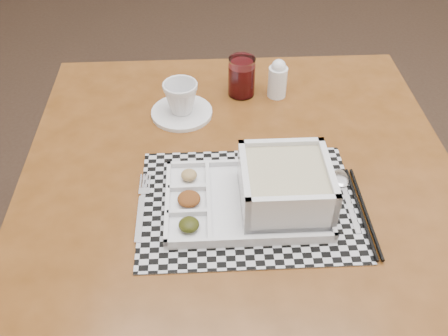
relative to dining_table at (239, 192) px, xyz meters
The scene contains 11 objects.
floor 1.16m from the dining_table, 50.64° to the left, with size 5.00×5.00×0.00m, color #302018.
dining_table is the anchor object (origin of this frame).
placemat 0.13m from the dining_table, 78.90° to the right, with size 0.43×0.32×0.00m, color #B0B1B8.
serving_tray 0.17m from the dining_table, 56.50° to the right, with size 0.34×0.25×0.10m.
fork 0.24m from the dining_table, 147.41° to the right, with size 0.04×0.19×0.00m.
spoon 0.23m from the dining_table, 10.03° to the right, with size 0.04×0.18×0.01m.
chopsticks 0.28m from the dining_table, 25.66° to the right, with size 0.04×0.24×0.01m.
saucer 0.25m from the dining_table, 127.69° to the left, with size 0.15×0.15×0.01m, color silver.
cup 0.27m from the dining_table, 127.69° to the left, with size 0.08×0.08×0.08m, color silver.
juice_glass 0.31m from the dining_table, 91.05° to the left, with size 0.07×0.07×0.10m.
creamer_bottle 0.32m from the dining_table, 73.44° to the left, with size 0.05×0.05×0.10m.
Camera 1 is at (-0.61, -1.55, 1.43)m, focal length 40.00 mm.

